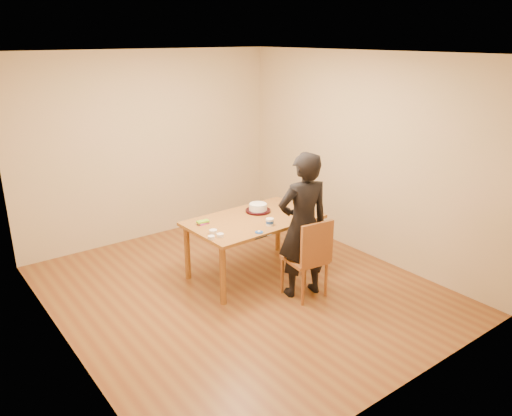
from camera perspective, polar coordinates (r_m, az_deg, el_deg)
room_shell at (r=5.79m, az=-3.78°, el=3.86°), size 4.00×4.50×2.70m
dining_table at (r=6.11m, az=-0.28°, el=-1.38°), size 1.63×1.00×0.04m
dining_chair at (r=5.76m, az=5.57°, el=-5.83°), size 0.47×0.47×0.04m
cake_plate at (r=6.34m, az=0.24°, el=-0.32°), size 0.32×0.32×0.02m
cake at (r=6.32m, az=0.24°, el=0.10°), size 0.23×0.23×0.07m
frosting_dome at (r=6.30m, az=0.24°, el=0.52°), size 0.22×0.22×0.03m
frosting_tub at (r=5.88m, az=1.59°, el=-1.59°), size 0.09×0.09×0.08m
frosting_lid at (r=5.68m, az=0.35°, el=-2.78°), size 0.09×0.09×0.01m
frosting_dollop at (r=5.67m, az=0.36°, el=-2.66°), size 0.04×0.04×0.02m
ramekin_green at (r=5.57m, az=-4.12°, el=-3.13°), size 0.08×0.08×0.04m
ramekin_yellow at (r=5.67m, az=-4.92°, el=-2.71°), size 0.09×0.09×0.04m
ramekin_multi at (r=5.52m, az=-5.14°, el=-3.37°), size 0.08×0.08×0.04m
candy_box_pink at (r=5.96m, az=-6.03°, el=-1.74°), size 0.14×0.08×0.02m
candy_box_green at (r=5.95m, az=-6.10°, el=-1.55°), size 0.15×0.08×0.02m
spatula at (r=5.53m, az=0.59°, el=-3.38°), size 0.17×0.02×0.01m
person at (r=5.63m, az=5.39°, el=-2.00°), size 0.70×0.54×1.70m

